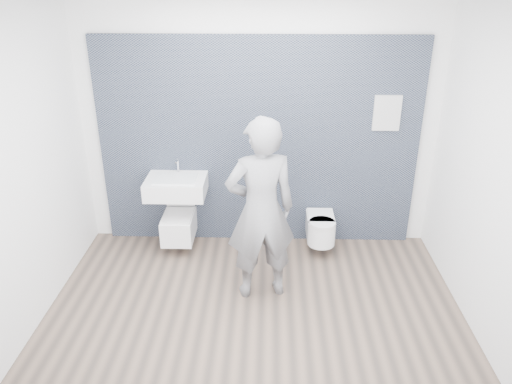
{
  "coord_description": "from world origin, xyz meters",
  "views": [
    {
      "loc": [
        0.13,
        -3.89,
        3.03
      ],
      "look_at": [
        0.0,
        0.6,
        1.0
      ],
      "focal_mm": 35.0,
      "sensor_mm": 36.0,
      "label": 1
    }
  ],
  "objects_px": {
    "washbasin": "(176,186)",
    "toilet_rounded": "(321,228)",
    "visitor": "(261,211)",
    "toilet_square": "(179,225)"
  },
  "relations": [
    {
      "from": "toilet_rounded",
      "to": "visitor",
      "type": "relative_size",
      "value": 0.29
    },
    {
      "from": "toilet_rounded",
      "to": "washbasin",
      "type": "bearing_deg",
      "value": 179.38
    },
    {
      "from": "washbasin",
      "to": "toilet_rounded",
      "type": "bearing_deg",
      "value": -0.62
    },
    {
      "from": "washbasin",
      "to": "visitor",
      "type": "height_order",
      "value": "visitor"
    },
    {
      "from": "washbasin",
      "to": "visitor",
      "type": "bearing_deg",
      "value": -41.39
    },
    {
      "from": "toilet_square",
      "to": "visitor",
      "type": "distance_m",
      "value": 1.43
    },
    {
      "from": "toilet_square",
      "to": "toilet_rounded",
      "type": "bearing_deg",
      "value": -0.64
    },
    {
      "from": "washbasin",
      "to": "toilet_rounded",
      "type": "relative_size",
      "value": 1.25
    },
    {
      "from": "toilet_square",
      "to": "washbasin",
      "type": "bearing_deg",
      "value": -90.0
    },
    {
      "from": "washbasin",
      "to": "toilet_square",
      "type": "bearing_deg",
      "value": 90.0
    }
  ]
}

